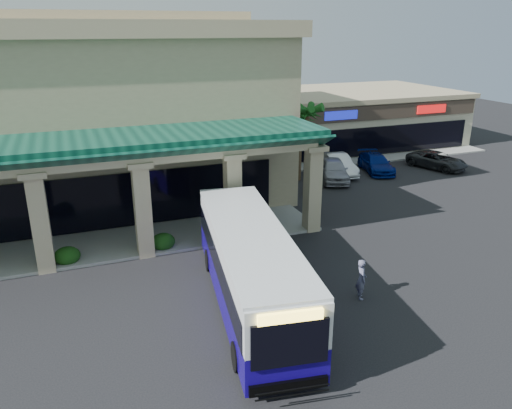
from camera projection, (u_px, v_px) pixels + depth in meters
name	position (u px, v px, depth m)	size (l,w,h in m)	color
ground	(239.00, 294.00, 20.85)	(110.00, 110.00, 0.00)	black
main_building	(27.00, 112.00, 30.30)	(30.80, 14.80, 11.35)	tan
arcade	(28.00, 202.00, 23.16)	(30.00, 6.20, 5.70)	#093A2D
strip_mall	(335.00, 117.00, 47.22)	(22.50, 12.50, 4.90)	beige
palm_0	(306.00, 145.00, 32.29)	(2.40, 2.40, 6.60)	#144E16
palm_1	(300.00, 141.00, 35.40)	(2.40, 2.40, 5.80)	#144E16
broadleaf_tree	(249.00, 136.00, 39.28)	(2.60, 2.60, 4.81)	#11370C
transit_bus	(250.00, 269.00, 19.47)	(2.71, 11.65, 3.25)	#120475
pedestrian	(361.00, 279.00, 20.29)	(0.63, 0.41, 1.72)	slate
car_silver	(333.00, 169.00, 36.11)	(1.89, 4.70, 1.60)	#999AA4
car_white	(338.00, 164.00, 37.63)	(1.60, 4.59, 1.51)	white
car_red	(376.00, 163.00, 38.27)	(1.87, 4.60, 1.34)	navy
car_gray	(437.00, 160.00, 39.21)	(2.16, 4.67, 1.30)	#27282C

